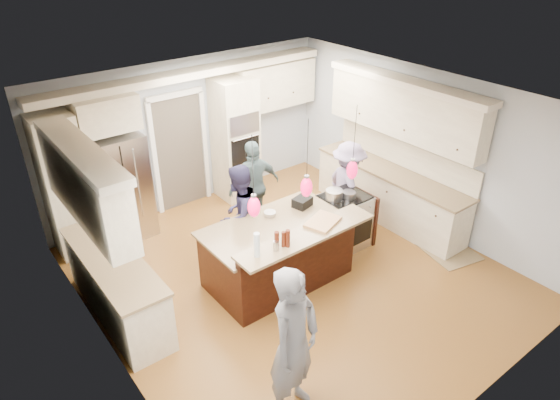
# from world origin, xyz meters

# --- Properties ---
(ground_plane) EXTENTS (6.00, 6.00, 0.00)m
(ground_plane) POSITION_xyz_m (0.00, 0.00, 0.00)
(ground_plane) COLOR olive
(ground_plane) RESTS_ON ground
(room_shell) EXTENTS (5.54, 6.04, 2.72)m
(room_shell) POSITION_xyz_m (0.00, 0.00, 1.82)
(room_shell) COLOR #B2BCC6
(room_shell) RESTS_ON ground
(refrigerator) EXTENTS (0.90, 0.70, 1.80)m
(refrigerator) POSITION_xyz_m (-1.55, 2.64, 0.90)
(refrigerator) COLOR #B7B7BC
(refrigerator) RESTS_ON ground
(oven_column) EXTENTS (0.72, 0.69, 2.30)m
(oven_column) POSITION_xyz_m (0.75, 2.67, 1.15)
(oven_column) COLOR #EFE5C1
(oven_column) RESTS_ON ground
(back_upper_cabinets) EXTENTS (5.30, 0.61, 2.54)m
(back_upper_cabinets) POSITION_xyz_m (-0.75, 2.76, 1.67)
(back_upper_cabinets) COLOR #EFE5C1
(back_upper_cabinets) RESTS_ON ground
(right_counter_run) EXTENTS (0.64, 3.10, 2.51)m
(right_counter_run) POSITION_xyz_m (2.44, 0.30, 1.06)
(right_counter_run) COLOR #EFE5C1
(right_counter_run) RESTS_ON ground
(left_cabinets) EXTENTS (0.64, 2.30, 2.51)m
(left_cabinets) POSITION_xyz_m (-2.44, 0.80, 1.06)
(left_cabinets) COLOR #EFE5C1
(left_cabinets) RESTS_ON ground
(kitchen_island) EXTENTS (2.10, 1.46, 1.12)m
(kitchen_island) POSITION_xyz_m (-0.25, 0.07, 0.48)
(kitchen_island) COLOR black
(kitchen_island) RESTS_ON ground
(island_range) EXTENTS (0.82, 0.71, 0.92)m
(island_range) POSITION_xyz_m (1.16, 0.15, 0.46)
(island_range) COLOR #B7B7BC
(island_range) RESTS_ON ground
(pendant_lights) EXTENTS (1.75, 0.15, 1.03)m
(pendant_lights) POSITION_xyz_m (-0.25, -0.51, 1.80)
(pendant_lights) COLOR black
(pendant_lights) RESTS_ON ground
(person_bar_end) EXTENTS (0.78, 0.64, 1.85)m
(person_bar_end) POSITION_xyz_m (-1.49, -1.80, 0.92)
(person_bar_end) COLOR slate
(person_bar_end) RESTS_ON ground
(person_far_left) EXTENTS (0.94, 0.84, 1.61)m
(person_far_left) POSITION_xyz_m (-0.40, 0.85, 0.81)
(person_far_left) COLOR #2A284E
(person_far_left) RESTS_ON ground
(person_far_right) EXTENTS (0.97, 0.47, 1.61)m
(person_far_right) POSITION_xyz_m (0.33, 1.48, 0.81)
(person_far_right) COLOR #4D686C
(person_far_right) RESTS_ON ground
(person_range_side) EXTENTS (0.80, 1.12, 1.57)m
(person_range_side) POSITION_xyz_m (1.60, 0.55, 0.78)
(person_range_side) COLOR #8D7DA9
(person_range_side) RESTS_ON ground
(floor_rug) EXTENTS (0.95, 1.21, 0.01)m
(floor_rug) POSITION_xyz_m (2.40, -0.96, 0.01)
(floor_rug) COLOR olive
(floor_rug) RESTS_ON ground
(water_bottle) EXTENTS (0.09, 0.09, 0.33)m
(water_bottle) POSITION_xyz_m (-1.05, -0.54, 1.28)
(water_bottle) COLOR silver
(water_bottle) RESTS_ON kitchen_island
(beer_bottle_a) EXTENTS (0.05, 0.05, 0.21)m
(beer_bottle_a) POSITION_xyz_m (-0.66, -0.57, 1.23)
(beer_bottle_a) COLOR #45180C
(beer_bottle_a) RESTS_ON kitchen_island
(beer_bottle_b) EXTENTS (0.08, 0.08, 0.24)m
(beer_bottle_b) POSITION_xyz_m (-0.62, -0.61, 1.24)
(beer_bottle_b) COLOR #45180C
(beer_bottle_b) RESTS_ON kitchen_island
(beer_bottle_c) EXTENTS (0.08, 0.08, 0.25)m
(beer_bottle_c) POSITION_xyz_m (-0.76, -0.57, 1.25)
(beer_bottle_c) COLOR #45180C
(beer_bottle_c) RESTS_ON kitchen_island
(drink_can) EXTENTS (0.09, 0.09, 0.14)m
(drink_can) POSITION_xyz_m (-0.79, -0.59, 1.19)
(drink_can) COLOR #B7B7BC
(drink_can) RESTS_ON kitchen_island
(cutting_board) EXTENTS (0.58, 0.49, 0.04)m
(cutting_board) POSITION_xyz_m (0.10, -0.47, 1.14)
(cutting_board) COLOR tan
(cutting_board) RESTS_ON kitchen_island
(pot_large) EXTENTS (0.27, 0.27, 0.16)m
(pot_large) POSITION_xyz_m (0.93, 0.18, 1.00)
(pot_large) COLOR #B7B7BC
(pot_large) RESTS_ON island_range
(pot_small) EXTENTS (0.21, 0.21, 0.10)m
(pot_small) POSITION_xyz_m (1.14, 0.07, 0.97)
(pot_small) COLOR #B7B7BC
(pot_small) RESTS_ON island_range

